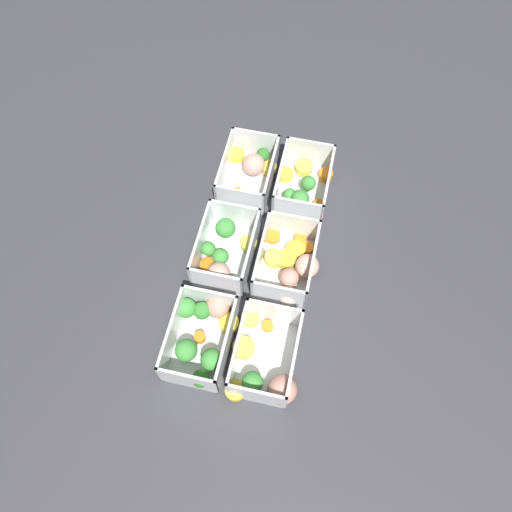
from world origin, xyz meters
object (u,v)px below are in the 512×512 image
object	(u,v)px
container_near_center	(224,251)
container_near_right	(202,335)
container_far_center	(290,265)
container_far_right	(266,365)
container_near_left	(251,171)
container_far_left	(303,186)

from	to	relation	value
container_near_center	container_near_right	distance (m)	0.17
container_far_center	container_far_right	distance (m)	0.20
container_near_right	container_near_center	bearing A→B (deg)	-178.48
container_near_left	container_near_center	bearing A→B (deg)	-2.37
container_far_left	container_far_center	distance (m)	0.18
container_near_center	container_near_right	xyz separation A→B (m)	(0.17, 0.00, 0.00)
container_near_left	container_far_center	world-z (taller)	same
container_near_center	container_far_right	bearing A→B (deg)	32.15
container_near_left	container_far_right	size ratio (longest dim) A/B	0.89
container_near_left	container_far_right	bearing A→B (deg)	16.41
container_far_left	container_far_right	world-z (taller)	same
container_near_right	container_far_right	size ratio (longest dim) A/B	0.99
container_near_right	container_far_left	world-z (taller)	same
container_near_left	container_near_right	xyz separation A→B (m)	(0.37, -0.00, 0.00)
container_far_right	container_near_center	bearing A→B (deg)	-147.85
container_near_right	container_far_left	size ratio (longest dim) A/B	1.14
container_far_left	container_far_right	bearing A→B (deg)	0.68
container_near_left	container_far_right	distance (m)	0.41
container_near_right	container_far_center	size ratio (longest dim) A/B	1.03
container_near_center	container_near_left	bearing A→B (deg)	177.63
container_near_left	container_far_center	distance (m)	0.23
container_far_right	container_far_left	bearing A→B (deg)	-179.32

